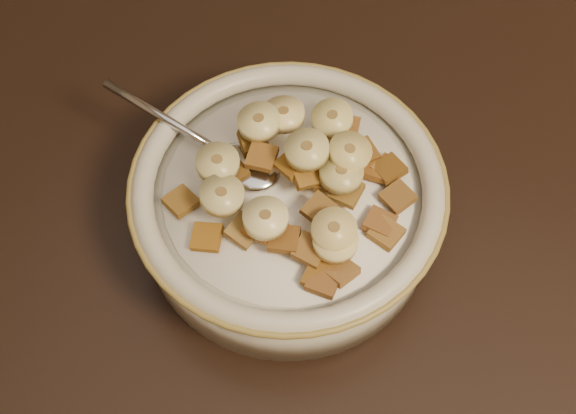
# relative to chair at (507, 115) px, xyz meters

# --- Properties ---
(chair) EXTENTS (0.49, 0.49, 0.84)m
(chair) POSITION_rel_chair_xyz_m (0.00, 0.00, 0.00)
(chair) COLOR black
(chair) RESTS_ON floor
(cereal_bowl) EXTENTS (0.22, 0.22, 0.05)m
(cereal_bowl) POSITION_rel_chair_xyz_m (-0.24, -0.42, 0.36)
(cereal_bowl) COLOR #C2B89A
(cereal_bowl) RESTS_ON table
(milk) EXTENTS (0.18, 0.18, 0.00)m
(milk) POSITION_rel_chair_xyz_m (-0.24, -0.42, 0.38)
(milk) COLOR white
(milk) RESTS_ON cereal_bowl
(spoon) EXTENTS (0.06, 0.06, 0.01)m
(spoon) POSITION_rel_chair_xyz_m (-0.28, -0.40, 0.39)
(spoon) COLOR #B1B3C0
(spoon) RESTS_ON cereal_bowl
(cereal_square_0) EXTENTS (0.02, 0.02, 0.01)m
(cereal_square_0) POSITION_rel_chair_xyz_m (-0.21, -0.37, 0.39)
(cereal_square_0) COLOR brown
(cereal_square_0) RESTS_ON milk
(cereal_square_1) EXTENTS (0.03, 0.03, 0.01)m
(cereal_square_1) POSITION_rel_chair_xyz_m (-0.22, -0.44, 0.40)
(cereal_square_1) COLOR brown
(cereal_square_1) RESTS_ON milk
(cereal_square_2) EXTENTS (0.03, 0.03, 0.01)m
(cereal_square_2) POSITION_rel_chair_xyz_m (-0.19, -0.38, 0.39)
(cereal_square_2) COLOR brown
(cereal_square_2) RESTS_ON milk
(cereal_square_3) EXTENTS (0.03, 0.03, 0.01)m
(cereal_square_3) POSITION_rel_chair_xyz_m (-0.17, -0.39, 0.39)
(cereal_square_3) COLOR brown
(cereal_square_3) RESTS_ON milk
(cereal_square_4) EXTENTS (0.02, 0.02, 0.01)m
(cereal_square_4) POSITION_rel_chair_xyz_m (-0.24, -0.46, 0.40)
(cereal_square_4) COLOR brown
(cereal_square_4) RESTS_ON milk
(cereal_square_5) EXTENTS (0.03, 0.03, 0.01)m
(cereal_square_5) POSITION_rel_chair_xyz_m (-0.28, -0.41, 0.39)
(cereal_square_5) COLOR brown
(cereal_square_5) RESTS_ON milk
(cereal_square_6) EXTENTS (0.03, 0.03, 0.01)m
(cereal_square_6) POSITION_rel_chair_xyz_m (-0.20, -0.42, 0.40)
(cereal_square_6) COLOR brown
(cereal_square_6) RESTS_ON milk
(cereal_square_7) EXTENTS (0.03, 0.03, 0.01)m
(cereal_square_7) POSITION_rel_chair_xyz_m (-0.25, -0.46, 0.40)
(cereal_square_7) COLOR brown
(cereal_square_7) RESTS_ON milk
(cereal_square_8) EXTENTS (0.03, 0.03, 0.01)m
(cereal_square_8) POSITION_rel_chair_xyz_m (-0.22, -0.40, 0.40)
(cereal_square_8) COLOR brown
(cereal_square_8) RESTS_ON milk
(cereal_square_9) EXTENTS (0.03, 0.03, 0.01)m
(cereal_square_9) POSITION_rel_chair_xyz_m (-0.23, -0.40, 0.40)
(cereal_square_9) COLOR brown
(cereal_square_9) RESTS_ON milk
(cereal_square_10) EXTENTS (0.02, 0.02, 0.01)m
(cereal_square_10) POSITION_rel_chair_xyz_m (-0.29, -0.47, 0.39)
(cereal_square_10) COLOR brown
(cereal_square_10) RESTS_ON milk
(cereal_square_11) EXTENTS (0.02, 0.02, 0.01)m
(cereal_square_11) POSITION_rel_chair_xyz_m (-0.21, -0.48, 0.39)
(cereal_square_11) COLOR brown
(cereal_square_11) RESTS_ON milk
(cereal_square_12) EXTENTS (0.03, 0.03, 0.01)m
(cereal_square_12) POSITION_rel_chair_xyz_m (-0.23, -0.41, 0.40)
(cereal_square_12) COLOR #885A18
(cereal_square_12) RESTS_ON milk
(cereal_square_13) EXTENTS (0.03, 0.03, 0.01)m
(cereal_square_13) POSITION_rel_chair_xyz_m (-0.20, -0.47, 0.39)
(cereal_square_13) COLOR brown
(cereal_square_13) RESTS_ON milk
(cereal_square_14) EXTENTS (0.03, 0.03, 0.01)m
(cereal_square_14) POSITION_rel_chair_xyz_m (-0.18, -0.39, 0.39)
(cereal_square_14) COLOR #9C5420
(cereal_square_14) RESTS_ON milk
(cereal_square_15) EXTENTS (0.03, 0.03, 0.01)m
(cereal_square_15) POSITION_rel_chair_xyz_m (-0.27, -0.46, 0.39)
(cereal_square_15) COLOR brown
(cereal_square_15) RESTS_ON milk
(cereal_square_16) EXTENTS (0.03, 0.03, 0.01)m
(cereal_square_16) POSITION_rel_chair_xyz_m (-0.16, -0.41, 0.39)
(cereal_square_16) COLOR brown
(cereal_square_16) RESTS_ON milk
(cereal_square_17) EXTENTS (0.03, 0.03, 0.01)m
(cereal_square_17) POSITION_rel_chair_xyz_m (-0.27, -0.39, 0.39)
(cereal_square_17) COLOR brown
(cereal_square_17) RESTS_ON milk
(cereal_square_18) EXTENTS (0.02, 0.02, 0.01)m
(cereal_square_18) POSITION_rel_chair_xyz_m (-0.21, -0.36, 0.39)
(cereal_square_18) COLOR brown
(cereal_square_18) RESTS_ON milk
(cereal_square_19) EXTENTS (0.03, 0.03, 0.01)m
(cereal_square_19) POSITION_rel_chair_xyz_m (-0.24, -0.41, 0.41)
(cereal_square_19) COLOR brown
(cereal_square_19) RESTS_ON milk
(cereal_square_20) EXTENTS (0.03, 0.03, 0.01)m
(cereal_square_20) POSITION_rel_chair_xyz_m (-0.32, -0.44, 0.39)
(cereal_square_20) COLOR brown
(cereal_square_20) RESTS_ON milk
(cereal_square_21) EXTENTS (0.02, 0.02, 0.01)m
(cereal_square_21) POSITION_rel_chair_xyz_m (-0.21, -0.48, 0.39)
(cereal_square_21) COLOR brown
(cereal_square_21) RESTS_ON milk
(cereal_square_22) EXTENTS (0.02, 0.02, 0.01)m
(cereal_square_22) POSITION_rel_chair_xyz_m (-0.26, -0.40, 0.40)
(cereal_square_22) COLOR brown
(cereal_square_22) RESTS_ON milk
(cereal_square_23) EXTENTS (0.03, 0.03, 0.01)m
(cereal_square_23) POSITION_rel_chair_xyz_m (-0.17, -0.43, 0.39)
(cereal_square_23) COLOR brown
(cereal_square_23) RESTS_ON milk
(cereal_square_24) EXTENTS (0.02, 0.02, 0.01)m
(cereal_square_24) POSITION_rel_chair_xyz_m (-0.22, -0.41, 0.40)
(cereal_square_24) COLOR brown
(cereal_square_24) RESTS_ON milk
(cereal_square_25) EXTENTS (0.02, 0.02, 0.01)m
(cereal_square_25) POSITION_rel_chair_xyz_m (-0.18, -0.39, 0.39)
(cereal_square_25) COLOR #9D5D1C
(cereal_square_25) RESTS_ON milk
(cereal_square_26) EXTENTS (0.03, 0.03, 0.01)m
(cereal_square_26) POSITION_rel_chair_xyz_m (-0.22, -0.47, 0.39)
(cereal_square_26) COLOR brown
(cereal_square_26) RESTS_ON milk
(cereal_square_27) EXTENTS (0.03, 0.03, 0.01)m
(cereal_square_27) POSITION_rel_chair_xyz_m (-0.17, -0.44, 0.39)
(cereal_square_27) COLOR #98642A
(cereal_square_27) RESTS_ON milk
(banana_slice_0) EXTENTS (0.04, 0.04, 0.02)m
(banana_slice_0) POSITION_rel_chair_xyz_m (-0.22, -0.36, 0.40)
(banana_slice_0) COLOR #E6D476
(banana_slice_0) RESTS_ON milk
(banana_slice_1) EXTENTS (0.04, 0.04, 0.01)m
(banana_slice_1) POSITION_rel_chair_xyz_m (-0.28, -0.44, 0.41)
(banana_slice_1) COLOR #C9C072
(banana_slice_1) RESTS_ON milk
(banana_slice_2) EXTENTS (0.04, 0.04, 0.01)m
(banana_slice_2) POSITION_rel_chair_xyz_m (-0.23, -0.40, 0.42)
(banana_slice_2) COLOR #F7DF8C
(banana_slice_2) RESTS_ON milk
(banana_slice_3) EXTENTS (0.04, 0.04, 0.01)m
(banana_slice_3) POSITION_rel_chair_xyz_m (-0.20, -0.46, 0.40)
(banana_slice_3) COLOR #F3D87B
(banana_slice_3) RESTS_ON milk
(banana_slice_4) EXTENTS (0.04, 0.04, 0.01)m
(banana_slice_4) POSITION_rel_chair_xyz_m (-0.26, -0.37, 0.41)
(banana_slice_4) COLOR #FBDF9E
(banana_slice_4) RESTS_ON milk
(banana_slice_5) EXTENTS (0.04, 0.04, 0.01)m
(banana_slice_5) POSITION_rel_chair_xyz_m (-0.27, -0.38, 0.41)
(banana_slice_5) COLOR #E7DC8D
(banana_slice_5) RESTS_ON milk
(banana_slice_6) EXTENTS (0.04, 0.04, 0.01)m
(banana_slice_6) POSITION_rel_chair_xyz_m (-0.25, -0.45, 0.41)
(banana_slice_6) COLOR #FFF0AC
(banana_slice_6) RESTS_ON milk
(banana_slice_7) EXTENTS (0.04, 0.04, 0.01)m
(banana_slice_7) POSITION_rel_chair_xyz_m (-0.29, -0.42, 0.41)
(banana_slice_7) COLOR #D9C47E
(banana_slice_7) RESTS_ON milk
(banana_slice_8) EXTENTS (0.04, 0.04, 0.02)m
(banana_slice_8) POSITION_rel_chair_xyz_m (-0.20, -0.39, 0.41)
(banana_slice_8) COLOR #DECA7C
(banana_slice_8) RESTS_ON milk
(banana_slice_9) EXTENTS (0.04, 0.04, 0.02)m
(banana_slice_9) POSITION_rel_chair_xyz_m (-0.21, -0.41, 0.41)
(banana_slice_9) COLOR #CCBB67
(banana_slice_9) RESTS_ON milk
(banana_slice_10) EXTENTS (0.04, 0.04, 0.01)m
(banana_slice_10) POSITION_rel_chair_xyz_m (-0.20, -0.45, 0.40)
(banana_slice_10) COLOR #E2C872
(banana_slice_10) RESTS_ON milk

